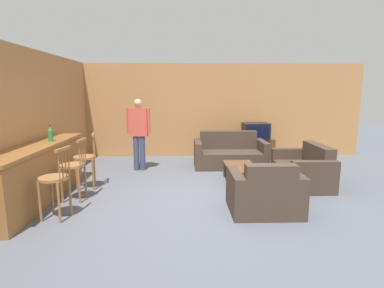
{
  "coord_description": "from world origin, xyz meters",
  "views": [
    {
      "loc": [
        -0.35,
        -4.8,
        1.84
      ],
      "look_at": [
        -0.19,
        0.8,
        0.85
      ],
      "focal_mm": 28.0,
      "sensor_mm": 36.0,
      "label": 1
    }
  ],
  "objects_px": {
    "bar_chair_mid": "(74,169)",
    "armchair_near": "(265,194)",
    "bar_chair_far": "(86,160)",
    "tv_unit": "(255,148)",
    "couch_far": "(230,154)",
    "bottle": "(50,134)",
    "person_by_window": "(139,130)",
    "tv": "(256,131)",
    "coffee_table": "(241,168)",
    "bar_chair_near": "(55,182)",
    "loveseat_right": "(304,170)"
  },
  "relations": [
    {
      "from": "bar_chair_mid",
      "to": "armchair_near",
      "type": "xyz_separation_m",
      "value": [
        3.09,
        -0.61,
        -0.26
      ]
    },
    {
      "from": "bar_chair_mid",
      "to": "bar_chair_far",
      "type": "xyz_separation_m",
      "value": [
        -0.0,
        0.64,
        0.0
      ]
    },
    {
      "from": "bar_chair_far",
      "to": "tv_unit",
      "type": "distance_m",
      "value": 4.6
    },
    {
      "from": "couch_far",
      "to": "bottle",
      "type": "bearing_deg",
      "value": -151.2
    },
    {
      "from": "bar_chair_far",
      "to": "bottle",
      "type": "xyz_separation_m",
      "value": [
        -0.5,
        -0.28,
        0.54
      ]
    },
    {
      "from": "bar_chair_mid",
      "to": "bottle",
      "type": "distance_m",
      "value": 0.82
    },
    {
      "from": "person_by_window",
      "to": "armchair_near",
      "type": "bearing_deg",
      "value": -48.63
    },
    {
      "from": "tv",
      "to": "bar_chair_far",
      "type": "bearing_deg",
      "value": -146.78
    },
    {
      "from": "bar_chair_mid",
      "to": "coffee_table",
      "type": "distance_m",
      "value": 3.14
    },
    {
      "from": "bar_chair_near",
      "to": "person_by_window",
      "type": "relative_size",
      "value": 0.63
    },
    {
      "from": "person_by_window",
      "to": "bar_chair_near",
      "type": "bearing_deg",
      "value": -106.68
    },
    {
      "from": "bar_chair_mid",
      "to": "loveseat_right",
      "type": "relative_size",
      "value": 0.79
    },
    {
      "from": "tv",
      "to": "person_by_window",
      "type": "height_order",
      "value": "person_by_window"
    },
    {
      "from": "couch_far",
      "to": "bottle",
      "type": "xyz_separation_m",
      "value": [
        -3.5,
        -1.92,
        0.8
      ]
    },
    {
      "from": "bar_chair_near",
      "to": "tv",
      "type": "bearing_deg",
      "value": 45.46
    },
    {
      "from": "couch_far",
      "to": "coffee_table",
      "type": "distance_m",
      "value": 1.41
    },
    {
      "from": "bar_chair_mid",
      "to": "couch_far",
      "type": "xyz_separation_m",
      "value": [
        3.0,
        2.28,
        -0.26
      ]
    },
    {
      "from": "bottle",
      "to": "tv_unit",
      "type": "bearing_deg",
      "value": 32.77
    },
    {
      "from": "couch_far",
      "to": "person_by_window",
      "type": "height_order",
      "value": "person_by_window"
    },
    {
      "from": "bar_chair_near",
      "to": "armchair_near",
      "type": "bearing_deg",
      "value": 2.53
    },
    {
      "from": "bottle",
      "to": "person_by_window",
      "type": "bearing_deg",
      "value": 50.7
    },
    {
      "from": "coffee_table",
      "to": "couch_far",
      "type": "bearing_deg",
      "value": 90.24
    },
    {
      "from": "armchair_near",
      "to": "loveseat_right",
      "type": "height_order",
      "value": "armchair_near"
    },
    {
      "from": "loveseat_right",
      "to": "person_by_window",
      "type": "height_order",
      "value": "person_by_window"
    },
    {
      "from": "tv",
      "to": "person_by_window",
      "type": "bearing_deg",
      "value": -158.62
    },
    {
      "from": "bar_chair_far",
      "to": "couch_far",
      "type": "bearing_deg",
      "value": 28.79
    },
    {
      "from": "couch_far",
      "to": "bottle",
      "type": "distance_m",
      "value": 4.07
    },
    {
      "from": "bar_chair_mid",
      "to": "person_by_window",
      "type": "bearing_deg",
      "value": 67.52
    },
    {
      "from": "bar_chair_far",
      "to": "tv_unit",
      "type": "height_order",
      "value": "bar_chair_far"
    },
    {
      "from": "couch_far",
      "to": "tv",
      "type": "height_order",
      "value": "tv"
    },
    {
      "from": "bar_chair_near",
      "to": "bar_chair_mid",
      "type": "distance_m",
      "value": 0.75
    },
    {
      "from": "bar_chair_mid",
      "to": "couch_far",
      "type": "relative_size",
      "value": 0.6
    },
    {
      "from": "bar_chair_near",
      "to": "tv",
      "type": "relative_size",
      "value": 1.51
    },
    {
      "from": "tv",
      "to": "bottle",
      "type": "relative_size",
      "value": 2.44
    },
    {
      "from": "coffee_table",
      "to": "tv_unit",
      "type": "xyz_separation_m",
      "value": [
        0.84,
        2.28,
        -0.04
      ]
    },
    {
      "from": "coffee_table",
      "to": "bottle",
      "type": "distance_m",
      "value": 3.63
    },
    {
      "from": "armchair_near",
      "to": "tv_unit",
      "type": "bearing_deg",
      "value": 78.72
    },
    {
      "from": "armchair_near",
      "to": "coffee_table",
      "type": "height_order",
      "value": "armchair_near"
    },
    {
      "from": "bar_chair_far",
      "to": "couch_far",
      "type": "distance_m",
      "value": 3.43
    },
    {
      "from": "bar_chair_far",
      "to": "tv",
      "type": "height_order",
      "value": "bar_chair_far"
    },
    {
      "from": "couch_far",
      "to": "bottle",
      "type": "relative_size",
      "value": 6.1
    },
    {
      "from": "couch_far",
      "to": "armchair_near",
      "type": "height_order",
      "value": "couch_far"
    },
    {
      "from": "loveseat_right",
      "to": "coffee_table",
      "type": "bearing_deg",
      "value": 173.79
    },
    {
      "from": "bar_chair_near",
      "to": "bottle",
      "type": "height_order",
      "value": "bottle"
    },
    {
      "from": "bar_chair_mid",
      "to": "bar_chair_far",
      "type": "bearing_deg",
      "value": 90.03
    },
    {
      "from": "loveseat_right",
      "to": "bar_chair_mid",
      "type": "bearing_deg",
      "value": -170.09
    },
    {
      "from": "coffee_table",
      "to": "loveseat_right",
      "type": "bearing_deg",
      "value": -6.21
    },
    {
      "from": "loveseat_right",
      "to": "armchair_near",
      "type": "bearing_deg",
      "value": -130.33
    },
    {
      "from": "bar_chair_near",
      "to": "tv_unit",
      "type": "relative_size",
      "value": 1.06
    },
    {
      "from": "tv",
      "to": "person_by_window",
      "type": "xyz_separation_m",
      "value": [
        -3.03,
        -1.18,
        0.18
      ]
    }
  ]
}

